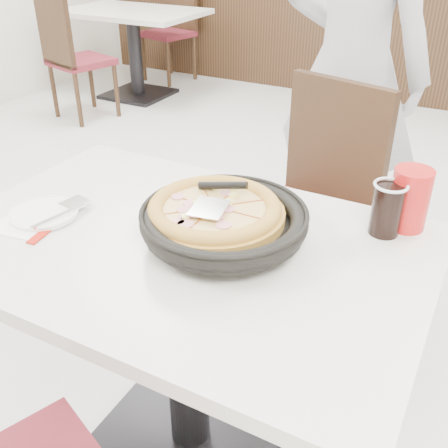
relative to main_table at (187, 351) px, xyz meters
The scene contains 17 objects.
floor 0.61m from the main_table, 127.31° to the left, with size 7.00×7.00×0.00m, color #B3B3AE.
wainscot_back 3.88m from the main_table, 94.33° to the left, with size 5.90×0.03×1.10m, color black.
main_table is the anchor object (origin of this frame).
chair_far 0.73m from the main_table, 84.65° to the left, with size 0.42×0.42×0.95m, color black, non-canonical shape.
trivet 0.41m from the main_table, 26.79° to the left, with size 0.11×0.11×0.04m, color black.
pizza_pan 0.43m from the main_table, 25.29° to the left, with size 0.39×0.39×0.01m, color black.
pizza 0.44m from the main_table, 43.94° to the left, with size 0.35×0.35×0.02m, color #B1812D.
pizza_server 0.47m from the main_table, 26.84° to the left, with size 0.08×0.10×0.00m, color white.
napkin 0.57m from the main_table, 163.18° to the right, with size 0.14×0.14×0.00m, color white.
side_plate 0.55m from the main_table, 169.68° to the right, with size 0.18×0.18×0.01m, color white.
fork 0.52m from the main_table, 167.49° to the right, with size 0.02×0.16×0.00m, color white.
cola_glass 0.67m from the main_table, 32.10° to the left, with size 0.08×0.08×0.13m, color black.
red_cup 0.74m from the main_table, 34.95° to the left, with size 0.10×0.10×0.16m, color red.
diner_person 1.34m from the main_table, 87.59° to the left, with size 0.65×0.43×1.80m, color #BDBCC1.
bg_table_left 3.79m from the main_table, 128.63° to the left, with size 1.20×0.80×0.75m, color silver, non-canonical shape.
bg_chair_left_near 3.30m from the main_table, 136.28° to the left, with size 0.42×0.42×0.95m, color black, non-canonical shape.
bg_chair_left_far 4.30m from the main_table, 124.05° to the left, with size 0.42×0.42×0.95m, color black, non-canonical shape.
Camera 1 is at (0.90, -1.31, 1.44)m, focal length 42.00 mm.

